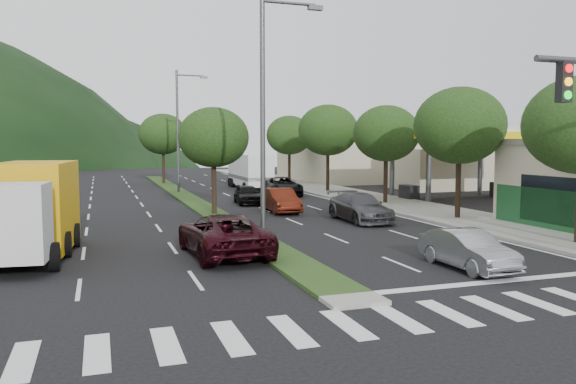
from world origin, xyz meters
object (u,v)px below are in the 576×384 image
object	(u,v)px
tree_r_d	(328,130)
tree_r_e	(289,135)
streetlight_mid	(180,125)
sedan_silver	(468,250)
tree_med_far	(163,134)
car_queue_d	(283,186)
box_truck	(32,213)
motorhome	(250,170)
car_queue_a	(247,194)
car_queue_b	(360,207)
suv_maroon	(223,234)
tree_med_near	(213,138)
tree_r_b	(460,126)
streetlight_near	(268,106)
car_queue_c	(281,200)
tree_r_c	(386,134)

from	to	relation	value
tree_r_d	tree_r_e	size ratio (longest dim) A/B	1.07
streetlight_mid	sedan_silver	xyz separation A→B (m)	(5.00, -31.10, -4.94)
tree_med_far	car_queue_d	size ratio (longest dim) A/B	1.32
car_queue_d	box_truck	size ratio (longest dim) A/B	0.74
motorhome	tree_med_far	bearing A→B (deg)	130.02
car_queue_a	car_queue_b	world-z (taller)	car_queue_b
sedan_silver	suv_maroon	world-z (taller)	suv_maroon
tree_med_near	tree_med_far	bearing A→B (deg)	90.00
tree_r_b	box_truck	size ratio (longest dim) A/B	0.97
tree_r_b	car_queue_a	distance (m)	14.89
tree_med_near	tree_med_far	distance (m)	26.01
tree_med_near	streetlight_mid	distance (m)	15.05
streetlight_near	suv_maroon	xyz separation A→B (m)	(-2.11, -1.31, -4.81)
motorhome	tree_r_b	bearing A→B (deg)	-76.43
tree_med_far	box_truck	xyz separation A→B (m)	(-8.51, -35.42, -3.39)
tree_r_b	tree_med_far	world-z (taller)	tree_r_b
streetlight_near	car_queue_a	size ratio (longest dim) A/B	2.59
tree_med_near	tree_med_far	world-z (taller)	tree_med_far
tree_med_far	car_queue_a	bearing A→B (deg)	-80.93
box_truck	motorhome	distance (m)	31.07
tree_r_d	car_queue_a	distance (m)	11.89
tree_r_e	car_queue_d	size ratio (longest dim) A/B	1.27
car_queue_d	box_truck	bearing A→B (deg)	-122.48
tree_med_near	car_queue_d	xyz separation A→B (m)	(7.48, 10.27, -3.70)
tree_med_near	streetlight_near	bearing A→B (deg)	-88.82
box_truck	car_queue_b	bearing A→B (deg)	-156.61
tree_r_d	car_queue_c	world-z (taller)	tree_r_d
tree_r_b	motorhome	bearing A→B (deg)	102.51
car_queue_c	tree_r_b	bearing A→B (deg)	-35.98
car_queue_a	motorhome	bearing A→B (deg)	79.92
streetlight_mid	streetlight_near	bearing A→B (deg)	-90.00
car_queue_b	car_queue_c	world-z (taller)	car_queue_b
tree_r_c	streetlight_near	xyz separation A→B (m)	(-11.79, -12.00, 0.84)
tree_med_near	sedan_silver	bearing A→B (deg)	-72.08
suv_maroon	tree_med_near	bearing A→B (deg)	-102.21
tree_r_d	car_queue_d	xyz separation A→B (m)	(-4.52, -1.73, -4.45)
sedan_silver	box_truck	world-z (taller)	box_truck
tree_r_e	tree_med_near	distance (m)	25.06
streetlight_near	car_queue_d	xyz separation A→B (m)	(7.28, 20.27, -4.85)
streetlight_mid	suv_maroon	distance (m)	26.83
car_queue_d	tree_r_c	bearing A→B (deg)	-54.75
motorhome	streetlight_mid	bearing A→B (deg)	-156.90
car_queue_d	box_truck	distance (m)	25.38
tree_r_c	sedan_silver	distance (m)	19.76
streetlight_near	car_queue_c	xyz separation A→B (m)	(3.85, 10.27, -4.87)
tree_med_far	tree_med_near	bearing A→B (deg)	-90.00
tree_r_b	streetlight_mid	bearing A→B (deg)	119.32
tree_med_near	car_queue_d	bearing A→B (deg)	53.91
car_queue_a	box_truck	xyz separation A→B (m)	(-11.82, -14.69, 0.96)
tree_r_e	sedan_silver	xyz separation A→B (m)	(-6.79, -38.10, -4.25)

